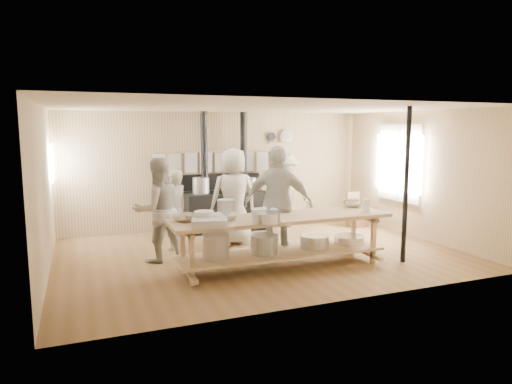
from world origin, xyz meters
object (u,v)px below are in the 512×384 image
roasting_pan (210,223)px  cook_right (278,204)px  stove (225,207)px  cook_center (234,197)px  cook_by_window (285,190)px  cook_left (158,210)px  chair (357,216)px  prep_table (281,236)px  cook_far_left (175,210)px

roasting_pan → cook_right: bearing=28.3°
stove → roasting_pan: stove is taller
cook_center → cook_by_window: 1.94m
cook_left → chair: bearing=-178.3°
stove → cook_center: stove is taller
cook_left → chair: (4.72, 1.15, -0.65)m
cook_right → roasting_pan: 1.61m
cook_center → cook_right: cook_right is taller
cook_by_window → chair: cook_by_window is taller
prep_table → cook_center: bearing=97.5°
cook_by_window → roasting_pan: 4.11m
cook_left → chair: cook_left is taller
chair → cook_right: bearing=-154.5°
stove → cook_left: stove is taller
prep_table → cook_left: 2.12m
cook_right → cook_far_left: bearing=-8.6°
stove → cook_right: stove is taller
cook_left → cook_center: 1.66m
cook_center → roasting_pan: size_ratio=3.74×
chair → stove: bearing=158.1°
chair → roasting_pan: 5.01m
cook_right → roasting_pan: bearing=61.3°
roasting_pan → chair: bearing=31.6°
cook_center → cook_left: bearing=22.8°
cook_by_window → prep_table: bearing=-87.1°
prep_table → cook_by_window: cook_by_window is taller
roasting_pan → prep_table: bearing=14.5°
cook_left → roasting_pan: 1.53m
cook_by_window → chair: bearing=10.0°
prep_table → cook_right: cook_right is taller
cook_right → roasting_pan: cook_right is taller
cook_far_left → cook_left: (-0.42, -0.65, 0.13)m
cook_far_left → cook_center: cook_center is taller
cook_center → cook_by_window: bearing=-144.5°
cook_right → cook_by_window: 2.69m
roasting_pan → stove: bearing=69.1°
prep_table → cook_by_window: size_ratio=2.13×
cook_center → roasting_pan: (-1.05, -2.05, -0.03)m
cook_far_left → cook_by_window: bearing=170.1°
stove → prep_table: size_ratio=0.72×
cook_left → roasting_pan: bearing=96.8°
cook_far_left → cook_right: bearing=107.4°
stove → chair: bearing=-14.2°
prep_table → cook_by_window: 3.15m
cook_far_left → prep_table: bearing=96.6°
stove → cook_left: bearing=-133.0°
cook_far_left → roasting_pan: 2.10m
cook_left → cook_by_window: bearing=-163.8°
cook_center → roasting_pan: 2.31m
stove → cook_far_left: bearing=-137.3°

